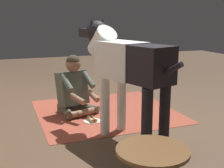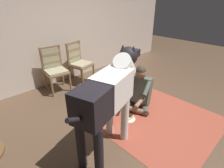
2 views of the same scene
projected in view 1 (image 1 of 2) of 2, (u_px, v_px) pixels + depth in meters
ground_plane at (104, 115)px, 4.26m from camera, size 13.01×13.01×0.00m
area_rug at (106, 111)px, 4.43m from camera, size 1.86×1.96×0.01m
person_sitting_on_floor at (74, 90)px, 4.28m from camera, size 0.72×0.59×0.85m
large_dog at (125, 64)px, 3.29m from camera, size 1.61×0.65×1.35m
hot_dog_on_plate at (92, 120)px, 4.00m from camera, size 0.23×0.23×0.06m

